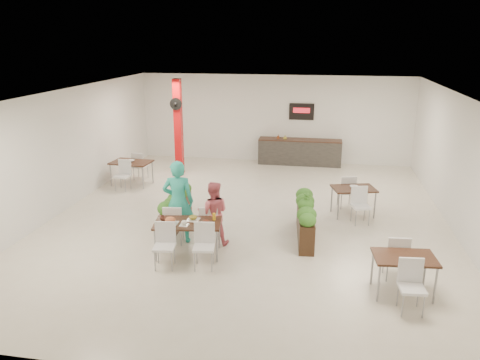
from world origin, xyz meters
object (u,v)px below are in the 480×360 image
(main_table, at_px, (187,227))
(planter_left, at_px, (176,206))
(service_counter, at_px, (300,151))
(side_table_a, at_px, (131,165))
(diner_woman, at_px, (213,213))
(diner_man, at_px, (178,202))
(planter_right, at_px, (305,217))
(side_table_b, at_px, (354,193))
(side_table_c, at_px, (404,263))
(red_column, at_px, (178,126))

(main_table, height_order, planter_left, planter_left)
(service_counter, distance_m, side_table_a, 6.13)
(main_table, bearing_deg, diner_woman, 58.07)
(main_table, relative_size, diner_man, 0.93)
(service_counter, relative_size, side_table_a, 1.82)
(planter_right, bearing_deg, diner_woman, -161.40)
(diner_woman, bearing_deg, side_table_b, -151.64)
(side_table_c, bearing_deg, planter_left, 149.23)
(planter_left, bearing_deg, red_column, 106.13)
(diner_man, xyz_separation_m, diner_woman, (0.80, 0.00, -0.22))
(red_column, bearing_deg, diner_man, -73.02)
(red_column, bearing_deg, planter_left, -73.87)
(service_counter, relative_size, planter_right, 1.43)
(service_counter, xyz_separation_m, planter_right, (0.49, -6.61, 0.02))
(red_column, relative_size, side_table_c, 1.94)
(diner_woman, relative_size, side_table_c, 0.89)
(planter_left, bearing_deg, diner_woman, -37.29)
(red_column, distance_m, main_table, 6.50)
(service_counter, height_order, diner_woman, service_counter)
(main_table, height_order, side_table_c, same)
(planter_left, xyz_separation_m, side_table_b, (4.34, 1.51, 0.11))
(red_column, height_order, planter_right, red_column)
(service_counter, height_order, main_table, service_counter)
(main_table, relative_size, planter_right, 0.85)
(diner_man, bearing_deg, side_table_c, 153.59)
(service_counter, relative_size, main_table, 1.69)
(service_counter, bearing_deg, main_table, -103.77)
(red_column, xyz_separation_m, diner_woman, (2.46, -5.43, -0.91))
(diner_man, xyz_separation_m, planter_left, (-0.34, 0.87, -0.45))
(diner_woman, bearing_deg, planter_left, -45.59)
(planter_right, bearing_deg, service_counter, 94.23)
(planter_right, relative_size, side_table_c, 1.27)
(diner_man, distance_m, side_table_c, 4.93)
(main_table, bearing_deg, service_counter, 76.23)
(red_column, height_order, service_counter, red_column)
(side_table_b, bearing_deg, red_column, 136.16)
(red_column, distance_m, diner_woman, 6.03)
(red_column, bearing_deg, main_table, -71.39)
(planter_right, bearing_deg, main_table, -151.22)
(diner_woman, height_order, planter_left, diner_woman)
(side_table_a, height_order, side_table_b, same)
(service_counter, distance_m, diner_man, 7.68)
(side_table_b, bearing_deg, planter_right, -140.06)
(diner_woman, relative_size, side_table_a, 0.89)
(diner_man, relative_size, planter_left, 0.98)
(planter_left, distance_m, side_table_a, 3.87)
(side_table_c, bearing_deg, planter_right, 124.64)
(diner_man, bearing_deg, planter_left, -76.97)
(red_column, xyz_separation_m, side_table_b, (5.66, -3.05, -1.02))
(diner_woman, distance_m, side_table_a, 5.27)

